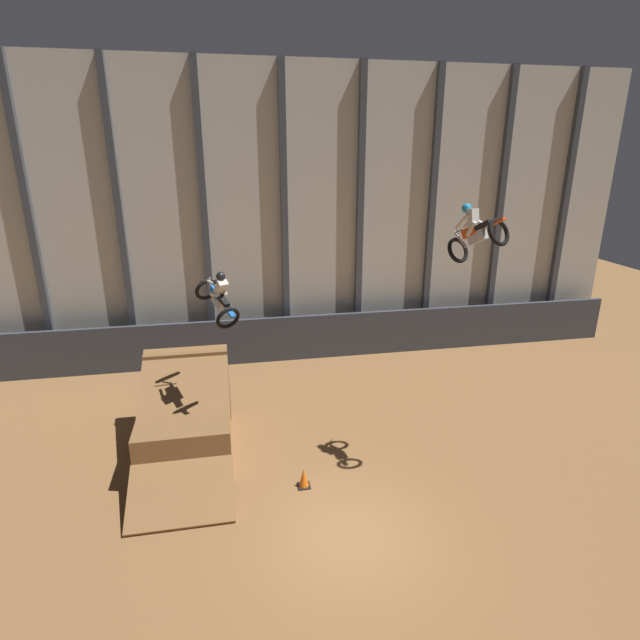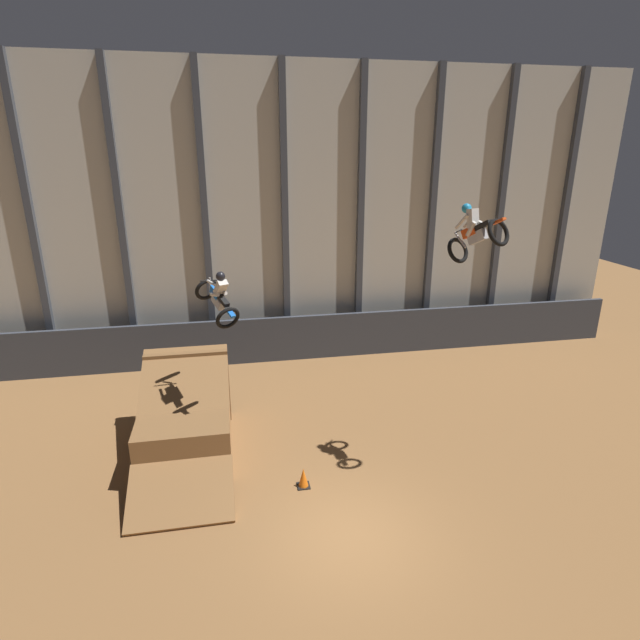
# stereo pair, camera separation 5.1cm
# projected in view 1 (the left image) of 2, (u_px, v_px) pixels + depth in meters

# --- Properties ---
(ground_plane) EXTENTS (60.00, 60.00, 0.00)m
(ground_plane) POSITION_uv_depth(u_px,v_px,m) (350.00, 536.00, 12.27)
(ground_plane) COLOR olive
(arena_back_wall) EXTENTS (32.00, 0.40, 12.59)m
(arena_back_wall) POSITION_uv_depth(u_px,v_px,m) (284.00, 217.00, 21.73)
(arena_back_wall) COLOR beige
(arena_back_wall) RESTS_ON ground_plane
(lower_barrier) EXTENTS (31.36, 0.20, 2.05)m
(lower_barrier) POSITION_uv_depth(u_px,v_px,m) (289.00, 338.00, 22.44)
(lower_barrier) COLOR #383D47
(lower_barrier) RESTS_ON ground_plane
(dirt_ramp) EXTENTS (2.74, 5.81, 2.80)m
(dirt_ramp) POSITION_uv_depth(u_px,v_px,m) (187.00, 420.00, 15.77)
(dirt_ramp) COLOR brown
(dirt_ramp) RESTS_ON ground_plane
(rider_bike_left_air) EXTENTS (1.40, 1.85, 1.68)m
(rider_bike_left_air) POSITION_uv_depth(u_px,v_px,m) (218.00, 297.00, 14.23)
(rider_bike_left_air) COLOR black
(rider_bike_right_air) EXTENTS (1.33, 1.83, 1.67)m
(rider_bike_right_air) POSITION_uv_depth(u_px,v_px,m) (475.00, 233.00, 13.09)
(rider_bike_right_air) COLOR black
(traffic_cone_near_ramp) EXTENTS (0.36, 0.36, 0.58)m
(traffic_cone_near_ramp) POSITION_uv_depth(u_px,v_px,m) (304.00, 478.00, 14.01)
(traffic_cone_near_ramp) COLOR black
(traffic_cone_near_ramp) RESTS_ON ground_plane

